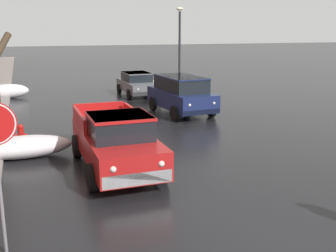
# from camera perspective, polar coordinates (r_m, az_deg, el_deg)

# --- Properties ---
(snow_bank_near_corner_left) EXTENTS (2.36, 1.05, 0.85)m
(snow_bank_near_corner_left) POSITION_cam_1_polar(r_m,az_deg,el_deg) (25.88, -21.71, 4.55)
(snow_bank_near_corner_left) COLOR white
(snow_bank_near_corner_left) RESTS_ON ground
(snow_bank_along_left_kerb) EXTENTS (1.74, 1.29, 0.67)m
(snow_bank_along_left_kerb) POSITION_cam_1_polar(r_m,az_deg,el_deg) (27.44, -1.42, 5.77)
(snow_bank_along_left_kerb) COLOR white
(snow_bank_along_left_kerb) RESTS_ON ground
(snow_bank_mid_block_left) EXTENTS (3.02, 1.24, 0.70)m
(snow_bank_mid_block_left) POSITION_cam_1_polar(r_m,az_deg,el_deg) (13.68, -19.87, -2.83)
(snow_bank_mid_block_left) COLOR white
(snow_bank_mid_block_left) RESTS_ON ground
(pickup_truck_red_approaching_near_lane) EXTENTS (2.07, 5.00, 1.76)m
(pickup_truck_red_approaching_near_lane) POSITION_cam_1_polar(r_m,az_deg,el_deg) (11.73, -7.40, -2.05)
(pickup_truck_red_approaching_near_lane) COLOR red
(pickup_truck_red_approaching_near_lane) RESTS_ON ground
(suv_darkblue_parked_kerbside_close) EXTENTS (2.28, 4.43, 1.82)m
(suv_darkblue_parked_kerbside_close) POSITION_cam_1_polar(r_m,az_deg,el_deg) (19.55, 1.83, 4.61)
(suv_darkblue_parked_kerbside_close) COLOR navy
(suv_darkblue_parked_kerbside_close) RESTS_ON ground
(sedan_grey_parked_kerbside_mid) EXTENTS (1.95, 4.06, 1.42)m
(sedan_grey_parked_kerbside_mid) POSITION_cam_1_polar(r_m,az_deg,el_deg) (25.08, -4.35, 6.00)
(sedan_grey_parked_kerbside_mid) COLOR slate
(sedan_grey_parked_kerbside_mid) RESTS_ON ground
(fire_hydrant) EXTENTS (0.42, 0.22, 0.71)m
(fire_hydrant) POSITION_cam_1_polar(r_m,az_deg,el_deg) (15.38, -20.03, -1.05)
(fire_hydrant) COLOR red
(fire_hydrant) RESTS_ON ground
(street_lamp_post) EXTENTS (0.44, 0.24, 5.31)m
(street_lamp_post) POSITION_cam_1_polar(r_m,az_deg,el_deg) (25.48, 1.65, 11.24)
(street_lamp_post) COLOR #28282D
(street_lamp_post) RESTS_ON ground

